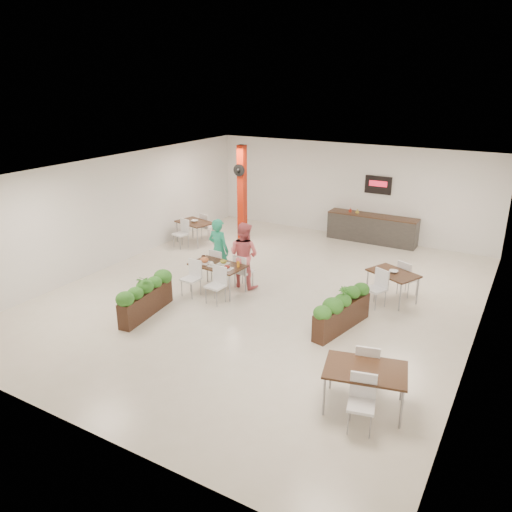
% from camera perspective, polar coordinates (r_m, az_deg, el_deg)
% --- Properties ---
extents(ground, '(12.00, 12.00, 0.00)m').
position_cam_1_polar(ground, '(12.89, 1.04, -4.46)').
color(ground, beige).
rests_on(ground, ground).
extents(room_shell, '(10.10, 12.10, 3.22)m').
position_cam_1_polar(room_shell, '(12.20, 1.10, 4.17)').
color(room_shell, white).
rests_on(room_shell, ground).
extents(red_column, '(0.40, 0.41, 3.20)m').
position_cam_1_polar(red_column, '(16.94, -1.62, 7.34)').
color(red_column, '#AC200B').
rests_on(red_column, ground).
extents(service_counter, '(3.00, 0.64, 2.20)m').
position_cam_1_polar(service_counter, '(17.30, 13.12, 3.16)').
color(service_counter, '#2B2926').
rests_on(service_counter, ground).
extents(main_table, '(1.46, 1.71, 0.92)m').
position_cam_1_polar(main_table, '(12.90, -4.45, -1.43)').
color(main_table, black).
rests_on(main_table, ground).
extents(diner_man, '(0.67, 0.47, 1.75)m').
position_cam_1_polar(diner_man, '(13.53, -4.29, 0.69)').
color(diner_man, '#25A176').
rests_on(diner_man, ground).
extents(diner_woman, '(0.90, 0.73, 1.76)m').
position_cam_1_polar(diner_woman, '(13.12, -1.40, 0.13)').
color(diner_woman, '#E7666D').
rests_on(diner_woman, ground).
extents(planter_left, '(0.59, 1.89, 0.99)m').
position_cam_1_polar(planter_left, '(11.94, -12.50, -4.36)').
color(planter_left, black).
rests_on(planter_left, ground).
extents(planter_right, '(0.73, 1.91, 1.01)m').
position_cam_1_polar(planter_right, '(11.17, 9.84, -5.94)').
color(planter_right, black).
rests_on(planter_right, ground).
extents(side_table_a, '(1.34, 1.67, 0.92)m').
position_cam_1_polar(side_table_a, '(16.79, -7.03, 3.52)').
color(side_table_a, black).
rests_on(side_table_a, ground).
extents(side_table_b, '(1.38, 1.65, 0.92)m').
position_cam_1_polar(side_table_b, '(12.80, 15.38, -2.34)').
color(side_table_b, black).
rests_on(side_table_b, ground).
extents(side_table_c, '(1.52, 1.67, 0.92)m').
position_cam_1_polar(side_table_c, '(8.70, 12.37, -13.11)').
color(side_table_c, black).
rests_on(side_table_c, ground).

